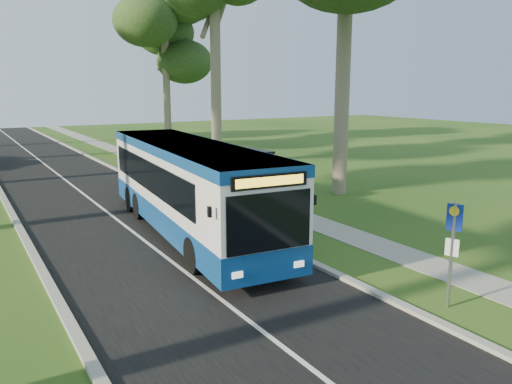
# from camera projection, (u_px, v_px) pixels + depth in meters

# --- Properties ---
(ground) EXTENTS (120.00, 120.00, 0.00)m
(ground) POSITION_uv_depth(u_px,v_px,m) (283.00, 251.00, 16.16)
(ground) COLOR #254B17
(ground) RESTS_ON ground
(road) EXTENTS (7.00, 100.00, 0.02)m
(road) POSITION_uv_depth(u_px,v_px,m) (96.00, 203.00, 22.72)
(road) COLOR black
(road) RESTS_ON ground
(kerb_east) EXTENTS (0.25, 100.00, 0.12)m
(kerb_east) POSITION_uv_depth(u_px,v_px,m) (168.00, 194.00, 24.50)
(kerb_east) COLOR #9E9B93
(kerb_east) RESTS_ON ground
(kerb_west) EXTENTS (0.25, 100.00, 0.12)m
(kerb_west) POSITION_uv_depth(u_px,v_px,m) (11.00, 212.00, 20.92)
(kerb_west) COLOR #9E9B93
(kerb_west) RESTS_ON ground
(centre_line) EXTENTS (0.12, 100.00, 0.00)m
(centre_line) POSITION_uv_depth(u_px,v_px,m) (96.00, 203.00, 22.72)
(centre_line) COLOR white
(centre_line) RESTS_ON road
(footpath) EXTENTS (1.50, 100.00, 0.02)m
(footpath) POSITION_uv_depth(u_px,v_px,m) (222.00, 189.00, 26.04)
(footpath) COLOR gray
(footpath) RESTS_ON ground
(bus) EXTENTS (3.72, 12.57, 3.28)m
(bus) POSITION_uv_depth(u_px,v_px,m) (189.00, 188.00, 17.71)
(bus) COLOR white
(bus) RESTS_ON ground
(bus_stop_sign) EXTENTS (0.18, 0.35, 2.60)m
(bus_stop_sign) POSITION_uv_depth(u_px,v_px,m) (452.00, 243.00, 11.68)
(bus_stop_sign) COLOR gray
(bus_stop_sign) RESTS_ON ground
(bus_shelter) EXTENTS (2.00, 3.11, 2.50)m
(bus_shelter) POSITION_uv_depth(u_px,v_px,m) (247.00, 167.00, 21.95)
(bus_shelter) COLOR black
(bus_shelter) RESTS_ON ground
(litter_bin) EXTENTS (0.55, 0.55, 0.97)m
(litter_bin) POSITION_uv_depth(u_px,v_px,m) (280.00, 217.00, 18.49)
(litter_bin) COLOR black
(litter_bin) RESTS_ON ground
(tree_east_d) EXTENTS (5.20, 5.20, 12.93)m
(tree_east_d) POSITION_uv_depth(u_px,v_px,m) (165.00, 36.00, 43.32)
(tree_east_d) COLOR #7A6B56
(tree_east_d) RESTS_ON ground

